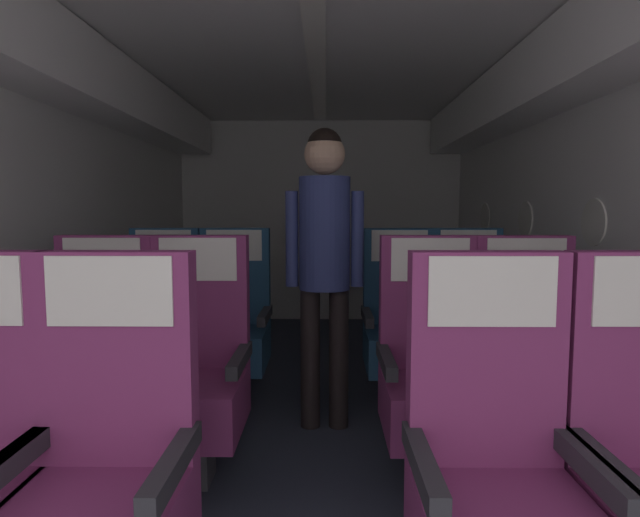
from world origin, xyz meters
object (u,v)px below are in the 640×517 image
seat_a_right_window (498,487)px  seat_b_right_window (432,377)px  seat_b_left_window (97,375)px  seat_c_right_aisle (470,328)px  seat_a_left_aisle (102,486)px  seat_c_right_window (400,329)px  seat_c_left_window (161,328)px  seat_b_right_aisle (530,377)px  flight_attendant (325,245)px  seat_b_left_aisle (195,375)px  seat_c_left_aisle (233,328)px

seat_a_right_window → seat_b_right_window: same height
seat_b_left_window → seat_c_right_aisle: 2.19m
seat_a_left_aisle → seat_a_right_window: bearing=0.4°
seat_b_left_window → seat_b_right_window: (1.52, -0.00, 0.00)m
seat_b_left_window → seat_c_right_window: same height
seat_a_right_window → seat_b_right_window: size_ratio=1.00×
seat_c_left_window → seat_b_right_aisle: bearing=-26.3°
seat_b_left_window → seat_c_right_aisle: same height
seat_c_right_aisle → flight_attendant: bearing=-156.0°
seat_b_right_aisle → flight_attendant: size_ratio=0.66×
seat_b_left_aisle → seat_c_right_window: same height
seat_a_left_aisle → seat_b_right_window: bearing=41.1°
seat_b_left_aisle → flight_attendant: size_ratio=0.66×
seat_c_right_aisle → seat_c_right_window: same height
seat_b_left_aisle → seat_c_left_window: bearing=115.6°
seat_a_right_window → seat_b_right_window: (0.01, 0.95, 0.00)m
seat_a_left_aisle → seat_b_right_aisle: bearing=31.7°
seat_c_right_window → seat_a_right_window: bearing=-90.1°
seat_c_left_aisle → seat_a_right_window: bearing=-61.0°
seat_b_left_aisle → seat_c_right_aisle: bearing=32.6°
seat_a_left_aisle → seat_a_right_window: (1.08, 0.01, 0.00)m
seat_b_right_window → seat_c_left_aisle: 1.45m
seat_b_left_window → seat_c_right_window: (1.51, 0.95, 0.00)m
seat_c_left_window → seat_b_left_aisle: bearing=-64.4°
seat_a_left_aisle → seat_b_left_window: bearing=114.3°
seat_b_left_aisle → flight_attendant: flight_attendant is taller
seat_c_left_window → seat_c_left_aisle: (0.46, 0.01, 0.00)m
seat_c_right_aisle → seat_c_left_aisle: bearing=180.0°
seat_b_right_window → seat_c_left_aisle: same height
seat_a_left_aisle → seat_b_left_aisle: bearing=89.1°
seat_c_left_aisle → seat_c_right_window: size_ratio=1.00×
seat_a_left_aisle → flight_attendant: 1.72m
seat_c_right_window → seat_c_left_aisle: bearing=178.7°
seat_c_left_window → seat_c_right_aisle: bearing=0.1°
seat_a_left_aisle → seat_b_left_window: (-0.43, 0.95, 0.00)m
seat_b_right_window → seat_c_left_window: (-1.54, 0.97, 0.00)m
seat_b_left_window → seat_b_right_aisle: same height
seat_c_left_aisle → flight_attendant: size_ratio=0.66×
seat_b_right_aisle → seat_b_right_window: (-0.44, 0.01, 0.00)m
seat_c_right_window → seat_c_right_aisle: bearing=3.1°
seat_a_right_window → seat_c_right_aisle: (0.45, 1.92, 0.00)m
seat_c_right_window → flight_attendant: 0.83m
seat_b_left_window → seat_c_left_window: (-0.01, 0.97, 0.00)m
seat_c_left_window → flight_attendant: size_ratio=0.66×
seat_c_right_window → flight_attendant: flight_attendant is taller
seat_b_left_aisle → seat_c_left_window: same height
seat_b_left_aisle → seat_b_right_aisle: same height
seat_a_left_aisle → seat_b_right_aisle: 1.80m
seat_b_left_aisle → flight_attendant: (0.59, 0.56, 0.56)m
seat_b_right_window → flight_attendant: size_ratio=0.66×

